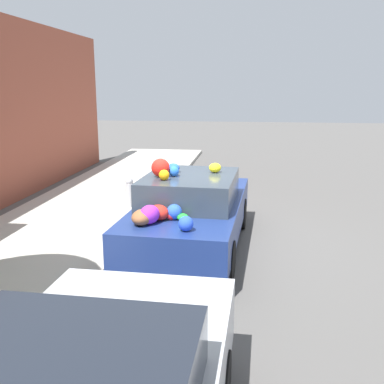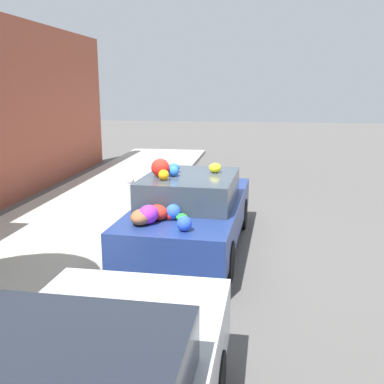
{
  "view_description": "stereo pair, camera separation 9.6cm",
  "coord_description": "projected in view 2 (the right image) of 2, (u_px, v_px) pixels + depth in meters",
  "views": [
    {
      "loc": [
        -7.74,
        -1.14,
        2.89
      ],
      "look_at": [
        0.0,
        -0.09,
        1.04
      ],
      "focal_mm": 42.0,
      "sensor_mm": 36.0,
      "label": 1
    },
    {
      "loc": [
        -7.72,
        -1.24,
        2.89
      ],
      "look_at": [
        0.0,
        -0.09,
        1.04
      ],
      "focal_mm": 42.0,
      "sensor_mm": 36.0,
      "label": 2
    }
  ],
  "objects": [
    {
      "name": "ground_plane",
      "position": [
        187.0,
        247.0,
        8.28
      ],
      "size": [
        60.0,
        60.0,
        0.0
      ],
      "primitive_type": "plane",
      "color": "#565451"
    },
    {
      "name": "fire_hydrant",
      "position": [
        131.0,
        192.0,
        10.55
      ],
      "size": [
        0.2,
        0.2,
        0.7
      ],
      "color": "#B2B2B7",
      "rests_on": "sidewalk_curb"
    },
    {
      "name": "art_car",
      "position": [
        191.0,
        209.0,
        8.05
      ],
      "size": [
        4.31,
        1.94,
        1.7
      ],
      "rotation": [
        0.0,
        0.0,
        -0.05
      ],
      "color": "navy",
      "rests_on": "ground"
    },
    {
      "name": "sidewalk_curb",
      "position": [
        49.0,
        237.0,
        8.65
      ],
      "size": [
        24.0,
        3.2,
        0.12
      ],
      "color": "#B2ADA3",
      "rests_on": "ground"
    }
  ]
}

